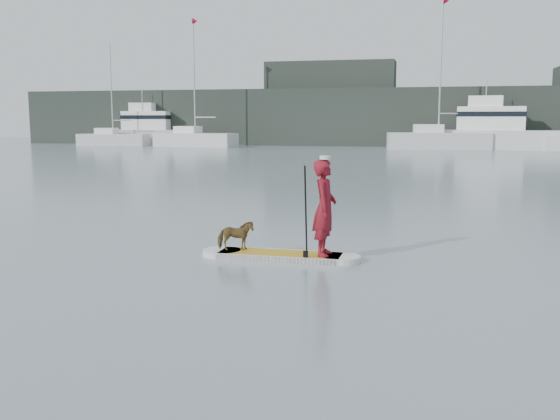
% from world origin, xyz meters
% --- Properties ---
extents(ground, '(140.00, 140.00, 0.00)m').
position_xyz_m(ground, '(0.00, 0.00, 0.00)').
color(ground, slate).
rests_on(ground, ground).
extents(paddleboard, '(3.30, 0.80, 0.12)m').
position_xyz_m(paddleboard, '(-1.92, -2.78, 0.06)').
color(paddleboard, '#BF9012').
rests_on(paddleboard, ground).
extents(paddler, '(0.47, 0.71, 1.92)m').
position_xyz_m(paddler, '(-1.01, -2.78, 1.08)').
color(paddler, maroon).
rests_on(paddler, paddleboard).
extents(white_cap, '(0.22, 0.22, 0.07)m').
position_xyz_m(white_cap, '(-1.01, -2.78, 2.07)').
color(white_cap, silver).
rests_on(white_cap, paddler).
extents(dog, '(0.81, 0.58, 0.62)m').
position_xyz_m(dog, '(-2.87, -2.78, 0.43)').
color(dog, brown).
rests_on(dog, paddleboard).
extents(paddle, '(0.10, 0.30, 2.00)m').
position_xyz_m(paddle, '(-1.32, -3.09, 0.80)').
color(paddle, black).
rests_on(paddle, ground).
extents(sailboat_a, '(7.52, 2.95, 10.66)m').
position_xyz_m(sailboat_a, '(-31.99, 45.72, 0.75)').
color(sailboat_a, silver).
rests_on(sailboat_a, ground).
extents(sailboat_b, '(8.87, 3.84, 12.76)m').
position_xyz_m(sailboat_b, '(-22.58, 45.41, 0.89)').
color(sailboat_b, silver).
rests_on(sailboat_b, ground).
extents(sailboat_d, '(9.64, 4.15, 13.75)m').
position_xyz_m(sailboat_d, '(1.52, 45.67, 0.98)').
color(sailboat_d, silver).
rests_on(sailboat_d, ground).
extents(motor_yacht_a, '(11.24, 4.62, 6.55)m').
position_xyz_m(motor_yacht_a, '(6.95, 46.83, 1.84)').
color(motor_yacht_a, silver).
rests_on(motor_yacht_a, ground).
extents(motor_yacht_b, '(9.45, 4.10, 6.05)m').
position_xyz_m(motor_yacht_b, '(-29.12, 49.18, 1.70)').
color(motor_yacht_b, silver).
rests_on(motor_yacht_b, ground).
extents(shore_mass, '(90.00, 6.00, 6.00)m').
position_xyz_m(shore_mass, '(0.00, 53.00, 3.00)').
color(shore_mass, black).
rests_on(shore_mass, ground).
extents(shore_building_west, '(14.00, 4.00, 9.00)m').
position_xyz_m(shore_building_west, '(-10.00, 54.00, 4.50)').
color(shore_building_west, black).
rests_on(shore_building_west, ground).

